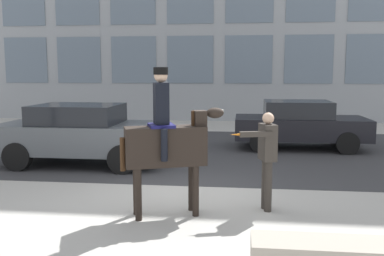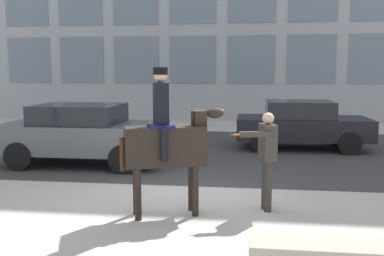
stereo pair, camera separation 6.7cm
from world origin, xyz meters
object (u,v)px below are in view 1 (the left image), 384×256
pedestrian_bystander (267,153)px  street_car_far_lane (299,124)px  street_car_near_lane (82,133)px  mounted_horse_lead (167,142)px

pedestrian_bystander → street_car_far_lane: 6.51m
pedestrian_bystander → street_car_near_lane: bearing=-51.1°
pedestrian_bystander → street_car_far_lane: bearing=-117.9°
mounted_horse_lead → street_car_far_lane: 7.47m
mounted_horse_lead → pedestrian_bystander: bearing=-4.8°
mounted_horse_lead → street_car_near_lane: 4.74m
street_car_far_lane → mounted_horse_lead: bearing=-113.9°
mounted_horse_lead → pedestrian_bystander: 1.74m
street_car_near_lane → street_car_far_lane: size_ratio=1.05×
mounted_horse_lead → pedestrian_bystander: size_ratio=1.44×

